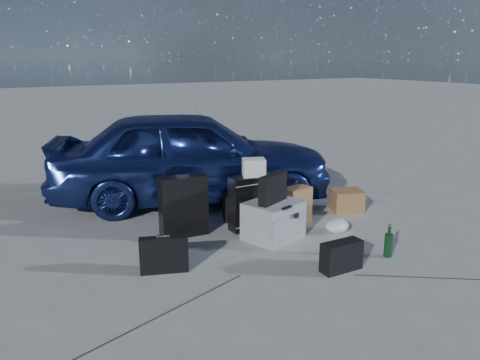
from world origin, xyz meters
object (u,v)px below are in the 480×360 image
Objects in this scene: car at (192,156)px; suitcase_left at (183,206)px; suitcase_right at (252,202)px; cardboard_box at (347,200)px; pelican_case at (273,220)px; duffel_bag at (249,206)px; green_bottle at (389,241)px; briefcase at (164,255)px.

car reaches higher than suitcase_left.
suitcase_right is at bearing -8.73° from suitcase_left.
suitcase_left is 0.79m from suitcase_right.
suitcase_left is 1.82× the size of cardboard_box.
suitcase_right is 1.68× the size of cardboard_box.
duffel_bag is (0.11, 0.69, -0.05)m from pelican_case.
cardboard_box is at bearing 63.65° from green_bottle.
car is 5.92× the size of suitcase_right.
suitcase_left reaches higher than pelican_case.
car is 2.14m from cardboard_box.
duffel_bag is at bearing 12.54° from suitcase_left.
suitcase_left is at bearing 171.86° from car.
briefcase is at bearing 158.96° from green_bottle.
car is 9.97× the size of cardboard_box.
briefcase is (-1.16, -1.91, -0.46)m from car.
green_bottle is (2.05, -0.79, -0.01)m from briefcase.
cardboard_box is (2.69, 0.50, -0.03)m from briefcase.
suitcase_left is (0.53, 0.76, 0.17)m from briefcase.
suitcase_left reaches higher than green_bottle.
duffel_bag is at bearing 63.81° from suitcase_right.
briefcase is 0.65× the size of suitcase_left.
briefcase reaches higher than green_bottle.
suitcase_left is at bearing 134.36° from green_bottle.
pelican_case is 0.70m from duffel_bag.
car is 8.39× the size of briefcase.
green_bottle is at bearing -141.10° from car.
pelican_case is 1.38m from cardboard_box.
cardboard_box is 1.43m from green_bottle.
suitcase_right reaches higher than cardboard_box.
suitcase_right is (1.29, 0.58, 0.14)m from briefcase.
pelican_case is at bearing -153.44° from car.
duffel_bag is (0.15, 0.31, -0.16)m from suitcase_right.
duffel_bag is (1.45, 0.88, -0.02)m from briefcase.
pelican_case reaches higher than briefcase.
cardboard_box is at bearing -3.37° from suitcase_right.
pelican_case is at bearing -83.56° from suitcase_right.
suitcase_left is (-0.63, -1.15, -0.29)m from car.
cardboard_box is (1.24, -0.39, -0.02)m from duffel_bag.
briefcase is 0.95m from suitcase_left.
briefcase is 0.71× the size of duffel_bag.
suitcase_right is 1.01× the size of duffel_bag.
suitcase_left is 0.94m from duffel_bag.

